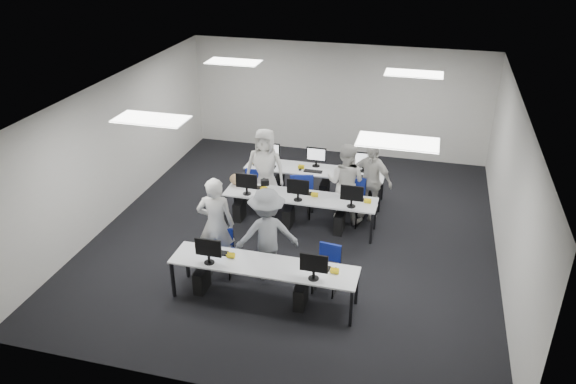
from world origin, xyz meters
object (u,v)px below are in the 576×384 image
(chair_2, at_px, (254,196))
(chair_5, at_px, (258,190))
(chair_1, at_px, (326,277))
(photographer, at_px, (267,235))
(desk_front, at_px, (264,267))
(chair_0, at_px, (222,260))
(chair_3, at_px, (300,204))
(student_2, at_px, (265,168))
(chair_4, at_px, (351,209))
(desk_mid, at_px, (300,198))
(chair_6, at_px, (303,197))
(student_0, at_px, (216,224))
(student_1, at_px, (346,182))
(student_3, at_px, (370,181))
(chair_7, at_px, (351,201))

(chair_2, bearing_deg, chair_5, 82.65)
(chair_1, distance_m, photographer, 1.29)
(desk_front, relative_size, chair_0, 3.76)
(chair_3, relative_size, chair_5, 1.06)
(chair_0, relative_size, student_2, 0.47)
(chair_3, distance_m, chair_4, 1.13)
(desk_mid, relative_size, chair_3, 3.62)
(chair_2, relative_size, chair_6, 0.94)
(student_0, distance_m, student_1, 3.15)
(chair_4, relative_size, student_2, 0.53)
(chair_5, bearing_deg, chair_4, 0.77)
(student_0, height_order, photographer, student_0)
(chair_6, height_order, student_3, student_3)
(desk_mid, height_order, chair_3, chair_3)
(chair_0, bearing_deg, chair_3, 62.66)
(chair_7, bearing_deg, student_0, -137.11)
(chair_4, relative_size, student_0, 0.52)
(desk_mid, distance_m, photographer, 1.92)
(desk_front, xyz_separation_m, chair_3, (-0.12, 3.09, -0.40))
(chair_1, distance_m, chair_5, 3.72)
(chair_6, bearing_deg, photographer, -105.20)
(chair_6, height_order, chair_7, chair_7)
(chair_3, relative_size, chair_6, 0.97)
(chair_0, relative_size, chair_6, 0.94)
(chair_4, distance_m, chair_7, 0.35)
(chair_5, xyz_separation_m, student_2, (0.25, -0.17, 0.65))
(desk_mid, distance_m, chair_6, 0.93)
(chair_7, distance_m, photographer, 3.01)
(chair_7, bearing_deg, chair_3, -171.22)
(chair_7, height_order, student_3, student_3)
(chair_5, xyz_separation_m, chair_7, (2.19, -0.11, 0.04))
(student_0, bearing_deg, student_2, -102.89)
(chair_6, relative_size, student_3, 0.53)
(student_2, bearing_deg, photographer, -74.04)
(chair_7, distance_m, student_3, 0.68)
(chair_7, bearing_deg, chair_1, -99.06)
(chair_6, bearing_deg, chair_4, -30.90)
(chair_3, relative_size, chair_7, 0.92)
(chair_3, relative_size, chair_4, 0.91)
(desk_mid, relative_size, student_1, 1.83)
(desk_front, height_order, desk_mid, same)
(chair_6, bearing_deg, chair_5, 158.96)
(chair_7, relative_size, student_2, 0.53)
(chair_3, bearing_deg, photographer, -108.39)
(chair_1, distance_m, chair_2, 3.43)
(chair_2, distance_m, student_3, 2.64)
(chair_3, distance_m, student_1, 1.14)
(chair_3, height_order, chair_7, chair_7)
(chair_2, xyz_separation_m, photographer, (1.07, -2.51, 0.62))
(chair_1, xyz_separation_m, student_3, (0.37, 2.88, 0.59))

